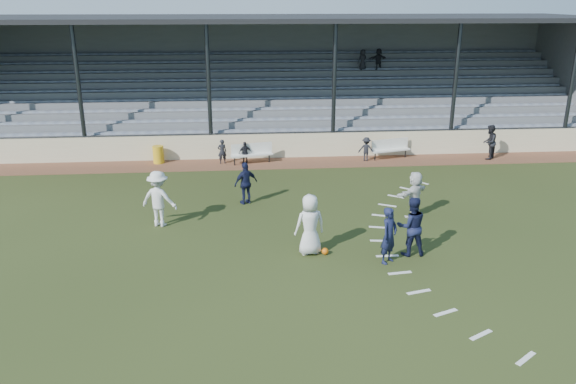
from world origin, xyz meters
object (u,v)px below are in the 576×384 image
at_px(bench_left, 252,152).
at_px(player_navy_lead, 389,235).
at_px(bench_right, 390,147).
at_px(official, 489,142).
at_px(trash_bin, 158,155).
at_px(football, 325,251).
at_px(player_white_lead, 310,225).

distance_m(bench_left, player_navy_lead, 11.64).
height_order(bench_left, bench_right, same).
height_order(player_navy_lead, official, player_navy_lead).
relative_size(trash_bin, football, 3.87).
bearing_deg(bench_right, trash_bin, 164.18).
distance_m(trash_bin, official, 16.02).
bearing_deg(bench_left, player_navy_lead, -84.13).
relative_size(bench_left, football, 9.53).
relative_size(bench_right, official, 1.20).
height_order(trash_bin, official, official).
height_order(football, player_white_lead, player_white_lead).
bearing_deg(bench_right, player_navy_lead, -120.17).
bearing_deg(official, trash_bin, -52.56).
bearing_deg(bench_left, official, -14.24).
xyz_separation_m(bench_right, trash_bin, (-11.23, 0.09, -0.15)).
relative_size(trash_bin, official, 0.49).
bearing_deg(bench_right, football, -129.55).
bearing_deg(player_white_lead, player_navy_lead, 148.00).
distance_m(bench_right, official, 4.81).
height_order(player_white_lead, player_navy_lead, player_white_lead).
bearing_deg(trash_bin, bench_right, -0.47).
bearing_deg(bench_left, football, -92.16).
distance_m(trash_bin, football, 12.51).
distance_m(football, official, 13.92).
distance_m(bench_left, football, 10.53).
xyz_separation_m(football, player_white_lead, (-0.46, 0.14, 0.85)).
bearing_deg(player_navy_lead, official, 10.11).
height_order(bench_right, trash_bin, bench_right).
height_order(bench_left, player_white_lead, player_white_lead).
bearing_deg(bench_right, player_white_lead, -131.90).
height_order(bench_right, official, official).
distance_m(bench_left, official, 11.56).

